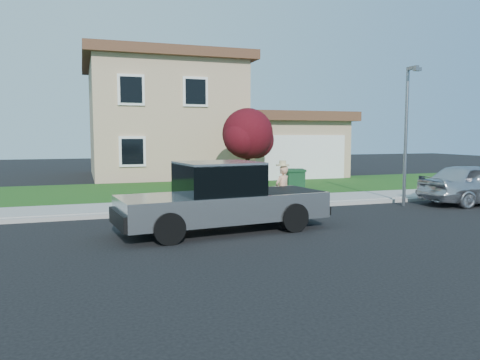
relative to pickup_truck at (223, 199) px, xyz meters
name	(u,v)px	position (x,y,z in m)	size (l,w,h in m)	color
ground	(270,228)	(1.27, -0.03, -0.81)	(80.00, 80.00, 0.00)	black
curb	(264,208)	(2.27, 2.87, -0.75)	(40.00, 0.20, 0.12)	gray
sidewalk	(253,202)	(2.27, 3.97, -0.74)	(40.00, 2.00, 0.15)	gray
lawn	(217,189)	(2.27, 8.47, -0.76)	(40.00, 7.00, 0.10)	#154313
house	(185,122)	(2.58, 16.35, 2.35)	(14.00, 11.30, 6.85)	tan
pickup_truck	(223,199)	(0.00, 0.00, 0.00)	(5.48, 2.40, 1.75)	black
woman	(282,189)	(2.38, 1.70, -0.03)	(0.65, 0.55, 1.65)	tan
sedan	(479,184)	(9.77, 1.57, -0.10)	(1.70, 4.22, 1.44)	#B8B9C0
ornamental_tree	(248,136)	(3.92, 9.04, 1.54)	(2.57, 2.32, 3.53)	black
trash_bin	(295,184)	(3.85, 3.89, -0.13)	(0.81, 0.88, 1.05)	#0F371A
street_lamp	(407,128)	(7.08, 2.06, 1.84)	(0.23, 0.60, 4.65)	slate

